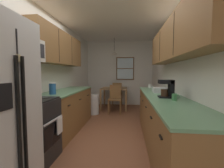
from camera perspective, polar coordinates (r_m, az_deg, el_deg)
The scene contains 23 objects.
ground_plane at distance 3.86m, azimuth 0.15°, elevation -15.42°, with size 12.00×12.00×0.00m, color brown.
wall_left at distance 4.01m, azimuth -19.42°, elevation 3.66°, with size 0.10×9.00×2.55m, color white.
wall_right at distance 3.74m, azimuth 21.22°, elevation 3.60°, with size 0.10×9.00×2.55m, color white.
wall_back at distance 6.28m, azimuth 2.78°, elevation 3.97°, with size 4.40×0.10×2.55m, color white.
ceiling_slab at distance 3.86m, azimuth 0.16°, elevation 23.78°, with size 4.40×9.00×0.08m, color white.
stove_range at distance 2.57m, azimuth -27.87°, elevation -14.98°, with size 0.66×0.63×1.10m.
microwave_over_range at distance 2.52m, azimuth -30.94°, elevation 11.07°, with size 0.39×0.62×0.33m.
counter_left at distance 3.68m, azimuth -16.27°, elevation -9.22°, with size 0.64×1.98×0.90m.
upper_cabinets_left at distance 3.64m, azimuth -19.11°, elevation 12.35°, with size 0.33×2.06×0.70m.
counter_right at distance 2.86m, azimuth 18.79°, elevation -13.15°, with size 0.64×3.16×0.90m.
upper_cabinets_right at distance 2.77m, azimuth 22.61°, elevation 14.68°, with size 0.33×2.84×0.63m.
dining_table at distance 5.58m, azimuth 0.86°, elevation -2.61°, with size 0.92×0.87×0.75m.
dining_chair_near at distance 4.96m, azimuth 1.10°, elevation -5.05°, with size 0.40×0.40×0.90m.
dining_chair_far at distance 6.22m, azimuth 1.95°, elevation -3.18°, with size 0.41×0.41×0.90m.
pendant_light at distance 5.59m, azimuth 0.87°, elevation 11.58°, with size 0.25×0.25×0.59m.
back_window at distance 6.20m, azimuth 4.91°, elevation 5.75°, with size 0.71×0.05×0.91m.
trash_bin at distance 4.89m, azimuth -6.76°, elevation -7.49°, with size 0.31×0.31×0.62m, color white.
storage_canister at distance 3.01m, azimuth -21.26°, elevation -1.55°, with size 0.12×0.12×0.22m.
dish_towel at distance 2.52m, azimuth -18.88°, elevation -14.40°, with size 0.02×0.16×0.24m, color white.
coffee_maker at distance 2.57m, azimuth 19.99°, elevation -1.53°, with size 0.22×0.18×0.28m.
mug_by_coffeemaker at distance 4.15m, azimuth 14.00°, elevation -0.77°, with size 0.12×0.08×0.09m.
mug_spare at distance 2.36m, azimuth 22.25°, elevation -4.55°, with size 0.11×0.07×0.09m.
dish_rack at distance 3.23m, azimuth 17.42°, elevation -2.12°, with size 0.28×0.34×0.10m, color silver.
Camera 1 is at (0.39, -2.62, 1.29)m, focal length 24.58 mm.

